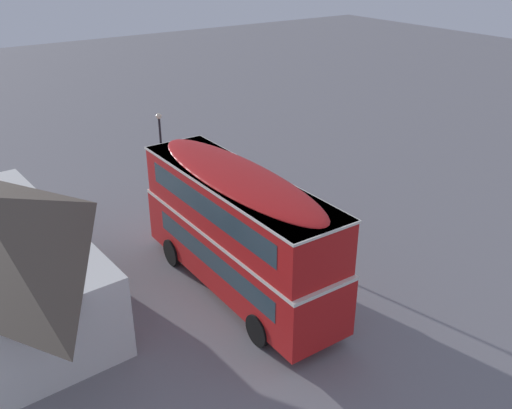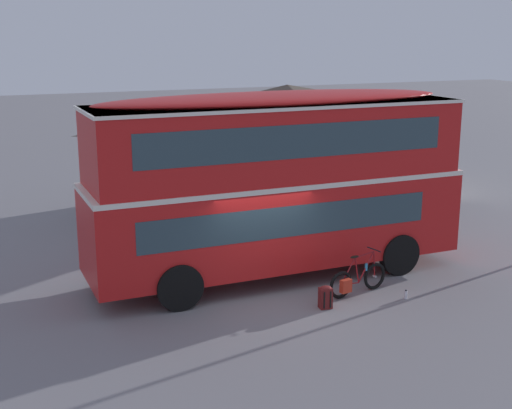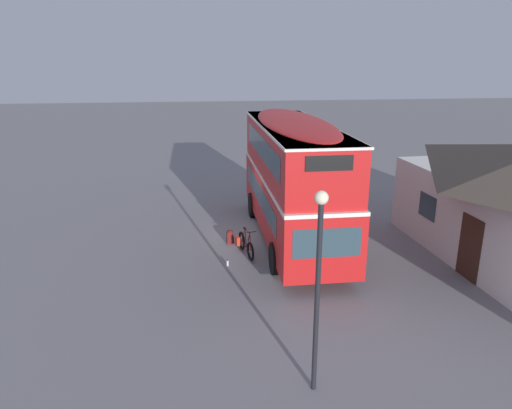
{
  "view_description": "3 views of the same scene",
  "coord_description": "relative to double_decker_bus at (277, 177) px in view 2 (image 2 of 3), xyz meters",
  "views": [
    {
      "loc": [
        -13.97,
        10.8,
        11.96
      ],
      "look_at": [
        2.53,
        -0.65,
        2.36
      ],
      "focal_mm": 39.24,
      "sensor_mm": 36.0,
      "label": 1
    },
    {
      "loc": [
        -6.41,
        -14.3,
        6.22
      ],
      "look_at": [
        0.13,
        0.81,
        2.11
      ],
      "focal_mm": 48.65,
      "sensor_mm": 36.0,
      "label": 2
    },
    {
      "loc": [
        18.22,
        -2.41,
        6.94
      ],
      "look_at": [
        1.9,
        -0.27,
        1.81
      ],
      "focal_mm": 33.48,
      "sensor_mm": 36.0,
      "label": 3
    }
  ],
  "objects": [
    {
      "name": "backpack_on_ground",
      "position": [
        0.11,
        -2.45,
        -2.36
      ],
      "size": [
        0.3,
        0.3,
        0.54
      ],
      "color": "maroon",
      "rests_on": "ground"
    },
    {
      "name": "touring_bicycle",
      "position": [
        1.22,
        -2.0,
        -2.27
      ],
      "size": [
        1.76,
        0.67,
        1.06
      ],
      "color": "black",
      "rests_on": "ground"
    },
    {
      "name": "water_bottle_clear_plastic",
      "position": [
        2.16,
        -2.7,
        -2.54
      ],
      "size": [
        0.08,
        0.08,
        0.22
      ],
      "color": "silver",
      "rests_on": "ground"
    },
    {
      "name": "pub_building",
      "position": [
        3.98,
        7.64,
        -0.42
      ],
      "size": [
        11.57,
        6.36,
        4.33
      ],
      "color": "silver",
      "rests_on": "ground"
    },
    {
      "name": "double_decker_bus",
      "position": [
        0.0,
        0.0,
        0.0
      ],
      "size": [
        9.73,
        2.68,
        4.79
      ],
      "color": "black",
      "rests_on": "ground"
    },
    {
      "name": "ground_plane",
      "position": [
        -0.91,
        -1.28,
        -2.64
      ],
      "size": [
        120.0,
        120.0,
        0.0
      ],
      "primitive_type": "plane",
      "color": "slate"
    }
  ]
}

